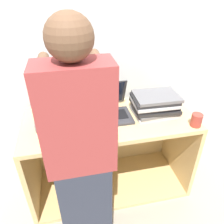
{
  "coord_description": "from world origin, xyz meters",
  "views": [
    {
      "loc": [
        -0.3,
        -1.17,
        1.8
      ],
      "look_at": [
        0.0,
        0.22,
        0.91
      ],
      "focal_mm": 35.0,
      "sensor_mm": 36.0,
      "label": 1
    }
  ],
  "objects_px": {
    "laptop_stack_right": "(155,104)",
    "mug": "(196,120)",
    "laptop_open": "(108,109)",
    "laptop_stack_left": "(61,117)",
    "person": "(82,159)"
  },
  "relations": [
    {
      "from": "laptop_open",
      "to": "mug",
      "type": "relative_size",
      "value": 3.48
    },
    {
      "from": "person",
      "to": "laptop_stack_right",
      "type": "bearing_deg",
      "value": 36.4
    },
    {
      "from": "laptop_open",
      "to": "mug",
      "type": "bearing_deg",
      "value": -25.63
    },
    {
      "from": "laptop_stack_right",
      "to": "person",
      "type": "distance_m",
      "value": 0.83
    },
    {
      "from": "mug",
      "to": "person",
      "type": "bearing_deg",
      "value": -164.99
    },
    {
      "from": "laptop_stack_left",
      "to": "person",
      "type": "relative_size",
      "value": 0.23
    },
    {
      "from": "laptop_stack_left",
      "to": "laptop_stack_right",
      "type": "xyz_separation_m",
      "value": [
        0.79,
        -0.0,
        0.03
      ]
    },
    {
      "from": "laptop_stack_right",
      "to": "laptop_stack_left",
      "type": "bearing_deg",
      "value": 179.82
    },
    {
      "from": "laptop_stack_right",
      "to": "mug",
      "type": "relative_size",
      "value": 3.74
    },
    {
      "from": "laptop_open",
      "to": "laptop_stack_left",
      "type": "bearing_deg",
      "value": -171.57
    },
    {
      "from": "laptop_open",
      "to": "laptop_stack_left",
      "type": "height_order",
      "value": "laptop_open"
    },
    {
      "from": "laptop_stack_left",
      "to": "laptop_open",
      "type": "bearing_deg",
      "value": 8.43
    },
    {
      "from": "laptop_stack_left",
      "to": "person",
      "type": "bearing_deg",
      "value": -76.78
    },
    {
      "from": "laptop_open",
      "to": "mug",
      "type": "distance_m",
      "value": 0.71
    },
    {
      "from": "laptop_stack_right",
      "to": "laptop_open",
      "type": "bearing_deg",
      "value": 171.19
    }
  ]
}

